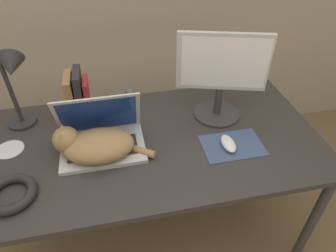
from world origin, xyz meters
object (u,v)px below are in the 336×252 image
(book_row, at_px, (77,95))
(external_monitor, at_px, (221,75))
(laptop, at_px, (102,137))
(computer_mouse, at_px, (228,143))
(cat, at_px, (94,145))
(cable_coil, at_px, (11,194))
(desk_lamp, at_px, (13,79))
(cd_disc, at_px, (10,149))
(webcam, at_px, (130,94))

(book_row, bearing_deg, external_monitor, -13.32)
(laptop, bearing_deg, computer_mouse, -12.62)
(cat, bearing_deg, external_monitor, 15.81)
(cable_coil, bearing_deg, cat, 27.25)
(book_row, bearing_deg, computer_mouse, -31.78)
(laptop, bearing_deg, external_monitor, 11.58)
(desk_lamp, bearing_deg, external_monitor, -6.21)
(laptop, relative_size, cd_disc, 2.95)
(desk_lamp, bearing_deg, cable_coil, -90.83)
(cat, xyz_separation_m, computer_mouse, (0.57, -0.07, -0.04))
(desk_lamp, relative_size, webcam, 4.86)
(external_monitor, distance_m, cd_disc, 0.99)
(laptop, distance_m, cd_disc, 0.40)
(external_monitor, xyz_separation_m, webcam, (-0.41, 0.20, -0.17))
(external_monitor, bearing_deg, laptop, -168.42)
(laptop, distance_m, webcam, 0.35)
(webcam, bearing_deg, external_monitor, -26.21)
(laptop, height_order, computer_mouse, laptop)
(cat, height_order, cd_disc, cat)
(external_monitor, distance_m, webcam, 0.49)
(laptop, height_order, webcam, laptop)
(webcam, bearing_deg, computer_mouse, -48.98)
(computer_mouse, bearing_deg, webcam, 131.02)
(external_monitor, distance_m, book_row, 0.69)
(cat, height_order, webcam, cat)
(cat, xyz_separation_m, book_row, (-0.06, 0.32, 0.05))
(webcam, bearing_deg, cat, -116.95)
(laptop, xyz_separation_m, external_monitor, (0.56, 0.12, 0.18))
(external_monitor, bearing_deg, webcam, 153.79)
(desk_lamp, distance_m, cd_disc, 0.30)
(cat, xyz_separation_m, desk_lamp, (-0.30, 0.27, 0.19))
(cat, bearing_deg, webcam, 63.05)
(cat, xyz_separation_m, cable_coil, (-0.31, -0.16, -0.04))
(laptop, relative_size, webcam, 4.44)
(external_monitor, xyz_separation_m, computer_mouse, (-0.03, -0.23, -0.21))
(cat, relative_size, webcam, 5.16)
(computer_mouse, bearing_deg, external_monitor, 82.99)
(book_row, bearing_deg, desk_lamp, -166.10)
(cd_disc, bearing_deg, webcam, 25.00)
(laptop, xyz_separation_m, webcam, (0.15, 0.32, 0.00))
(external_monitor, bearing_deg, book_row, 166.68)
(book_row, xyz_separation_m, desk_lamp, (-0.24, -0.06, 0.15))
(cat, height_order, cable_coil, cat)
(book_row, height_order, cable_coil, book_row)
(computer_mouse, height_order, desk_lamp, desk_lamp)
(book_row, distance_m, desk_lamp, 0.28)
(desk_lamp, bearing_deg, computer_mouse, -20.96)
(laptop, xyz_separation_m, cat, (-0.03, -0.05, 0.01))
(desk_lamp, relative_size, cd_disc, 3.23)
(computer_mouse, distance_m, desk_lamp, 0.96)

